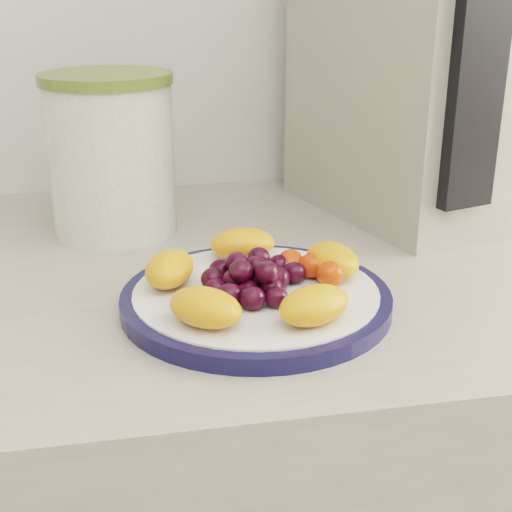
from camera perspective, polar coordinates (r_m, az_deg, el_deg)
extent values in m
cylinder|color=#13143A|center=(0.64, 0.00, -3.52)|extent=(0.24, 0.24, 0.01)
cylinder|color=white|center=(0.64, 0.00, -3.44)|extent=(0.22, 0.22, 0.02)
cylinder|color=#4D6724|center=(0.84, -11.46, 7.56)|extent=(0.15, 0.15, 0.17)
cylinder|color=#5D732E|center=(0.82, -11.93, 13.75)|extent=(0.16, 0.16, 0.01)
cube|color=#A29D8B|center=(0.91, 12.97, 14.79)|extent=(0.28, 0.34, 0.37)
cube|color=black|center=(0.77, 17.21, 13.62)|extent=(0.07, 0.04, 0.27)
ellipsoid|color=orange|center=(0.67, 6.12, -0.30)|extent=(0.06, 0.07, 0.03)
ellipsoid|color=orange|center=(0.71, -1.09, 0.99)|extent=(0.07, 0.04, 0.03)
ellipsoid|color=orange|center=(0.65, -6.93, -1.02)|extent=(0.06, 0.08, 0.03)
ellipsoid|color=orange|center=(0.57, -4.08, -4.13)|extent=(0.08, 0.07, 0.03)
ellipsoid|color=orange|center=(0.58, 4.68, -3.95)|extent=(0.08, 0.07, 0.03)
ellipsoid|color=black|center=(0.64, 0.00, -1.90)|extent=(0.02, 0.02, 0.02)
ellipsoid|color=black|center=(0.64, 1.76, -1.77)|extent=(0.02, 0.02, 0.02)
ellipsoid|color=black|center=(0.65, 0.57, -1.34)|extent=(0.02, 0.02, 0.02)
ellipsoid|color=black|center=(0.65, -1.16, -1.45)|extent=(0.02, 0.02, 0.02)
ellipsoid|color=black|center=(0.63, -1.79, -2.02)|extent=(0.02, 0.02, 0.02)
ellipsoid|color=black|center=(0.62, -0.61, -2.72)|extent=(0.02, 0.02, 0.02)
ellipsoid|color=black|center=(0.62, 1.21, -2.52)|extent=(0.02, 0.02, 0.02)
ellipsoid|color=black|center=(0.65, 3.08, -1.33)|extent=(0.02, 0.02, 0.02)
ellipsoid|color=black|center=(0.67, 1.88, -0.78)|extent=(0.02, 0.02, 0.02)
ellipsoid|color=black|center=(0.67, 0.23, -0.60)|extent=(0.02, 0.02, 0.02)
ellipsoid|color=black|center=(0.67, -1.47, -0.83)|extent=(0.02, 0.02, 0.02)
ellipsoid|color=black|center=(0.66, -2.83, -1.14)|extent=(0.02, 0.02, 0.02)
ellipsoid|color=black|center=(0.64, -3.49, -1.83)|extent=(0.02, 0.02, 0.02)
ellipsoid|color=black|center=(0.62, -3.24, -2.63)|extent=(0.02, 0.02, 0.02)
ellipsoid|color=black|center=(0.61, -2.07, -3.12)|extent=(0.02, 0.02, 0.02)
ellipsoid|color=black|center=(0.60, -0.26, -3.38)|extent=(0.02, 0.02, 0.02)
ellipsoid|color=black|center=(0.61, 1.63, -3.31)|extent=(0.02, 0.02, 0.02)
ellipsoid|color=black|center=(0.63, 0.00, -0.77)|extent=(0.02, 0.02, 0.02)
ellipsoid|color=black|center=(0.65, 0.20, -0.13)|extent=(0.02, 0.02, 0.02)
ellipsoid|color=black|center=(0.64, -1.55, -0.49)|extent=(0.02, 0.02, 0.02)
ellipsoid|color=black|center=(0.62, -1.20, -1.23)|extent=(0.02, 0.02, 0.02)
ellipsoid|color=black|center=(0.62, 0.86, -1.32)|extent=(0.02, 0.02, 0.02)
ellipsoid|color=red|center=(0.67, 4.59, -0.78)|extent=(0.03, 0.03, 0.02)
ellipsoid|color=red|center=(0.68, 6.45, -0.45)|extent=(0.04, 0.04, 0.02)
ellipsoid|color=red|center=(0.65, 6.02, -1.38)|extent=(0.04, 0.04, 0.02)
ellipsoid|color=red|center=(0.67, 2.75, -0.48)|extent=(0.03, 0.04, 0.02)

